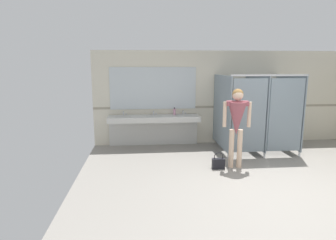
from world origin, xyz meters
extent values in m
cube|color=gray|center=(0.00, 0.00, -0.05)|extent=(7.73, 6.95, 0.10)
cube|color=beige|center=(0.00, 3.24, 1.31)|extent=(7.73, 0.12, 2.61)
cube|color=#9E937F|center=(0.00, 3.17, 1.05)|extent=(7.73, 0.01, 0.06)
cube|color=silver|center=(-2.21, 2.87, 0.79)|extent=(2.47, 0.57, 0.14)
cube|color=silver|center=(-2.21, 3.12, 0.36)|extent=(2.47, 0.08, 0.72)
cube|color=beige|center=(-3.03, 2.84, 0.81)|extent=(0.42, 0.31, 0.11)
cylinder|color=silver|center=(-3.03, 3.07, 0.92)|extent=(0.04, 0.04, 0.11)
cylinder|color=silver|center=(-3.03, 3.01, 0.96)|extent=(0.03, 0.11, 0.03)
sphere|color=silver|center=(-2.96, 3.08, 0.89)|extent=(0.04, 0.04, 0.04)
cube|color=beige|center=(-2.21, 2.84, 0.81)|extent=(0.42, 0.31, 0.11)
cylinder|color=silver|center=(-2.21, 3.07, 0.92)|extent=(0.04, 0.04, 0.11)
cylinder|color=silver|center=(-2.21, 3.01, 0.96)|extent=(0.03, 0.11, 0.03)
sphere|color=silver|center=(-2.14, 3.08, 0.89)|extent=(0.04, 0.04, 0.04)
cube|color=beige|center=(-1.39, 2.84, 0.81)|extent=(0.42, 0.31, 0.11)
cylinder|color=silver|center=(-1.39, 3.07, 0.92)|extent=(0.04, 0.04, 0.11)
cylinder|color=silver|center=(-1.39, 3.01, 0.96)|extent=(0.03, 0.11, 0.03)
sphere|color=silver|center=(-1.32, 3.08, 0.89)|extent=(0.04, 0.04, 0.04)
cube|color=silver|center=(-2.21, 3.16, 1.59)|extent=(2.37, 0.02, 1.15)
cube|color=gray|center=(-0.48, 2.39, 1.04)|extent=(0.03, 1.53, 1.85)
cylinder|color=silver|center=(-0.48, 1.68, 0.06)|extent=(0.05, 0.05, 0.12)
cube|color=gray|center=(0.41, 2.39, 1.04)|extent=(0.03, 1.53, 1.85)
cylinder|color=silver|center=(0.41, 1.68, 0.06)|extent=(0.05, 0.05, 0.12)
cube|color=gray|center=(1.31, 2.39, 1.04)|extent=(0.03, 1.53, 1.85)
cylinder|color=silver|center=(1.31, 1.68, 0.06)|extent=(0.05, 0.05, 0.12)
cube|color=gray|center=(-0.04, 1.65, 1.04)|extent=(0.82, 0.03, 1.75)
cube|color=gray|center=(0.86, 1.65, 1.04)|extent=(0.82, 0.05, 1.75)
cube|color=#B7BABF|center=(0.41, 1.65, 1.99)|extent=(1.86, 0.04, 0.04)
cylinder|color=beige|center=(-0.43, 1.09, 0.42)|extent=(0.11, 0.11, 0.85)
cylinder|color=beige|center=(-0.61, 1.11, 0.42)|extent=(0.11, 0.11, 0.85)
cone|color=#994C56|center=(-0.52, 1.10, 1.09)|extent=(0.45, 0.45, 0.72)
cube|color=#994C56|center=(-0.52, 1.10, 1.42)|extent=(0.48, 0.22, 0.10)
cylinder|color=beige|center=(-0.26, 1.06, 1.18)|extent=(0.08, 0.08, 0.54)
cylinder|color=beige|center=(-0.78, 1.13, 1.18)|extent=(0.08, 0.08, 0.54)
sphere|color=beige|center=(-0.52, 1.10, 1.59)|extent=(0.23, 0.23, 0.23)
sphere|color=olive|center=(-0.52, 1.11, 1.61)|extent=(0.23, 0.23, 0.23)
cube|color=black|center=(-0.91, 1.04, 0.11)|extent=(0.27, 0.12, 0.23)
torus|color=black|center=(-0.91, 1.04, 0.27)|extent=(0.20, 0.02, 0.20)
cylinder|color=#D899B2|center=(-1.63, 3.04, 0.95)|extent=(0.07, 0.07, 0.16)
cylinder|color=black|center=(-1.63, 3.04, 1.05)|extent=(0.03, 0.03, 0.04)
camera|label=1|loc=(-2.56, -4.78, 2.21)|focal=30.80mm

